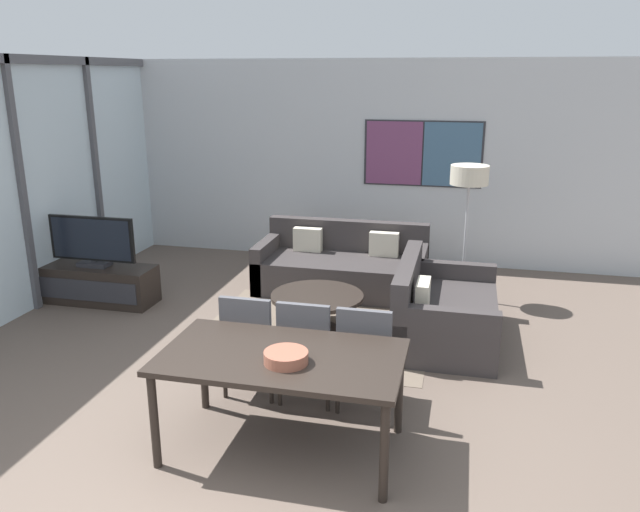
# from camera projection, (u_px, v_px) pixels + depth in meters

# --- Properties ---
(wall_back) EXTENTS (7.64, 0.09, 2.80)m
(wall_back) POSITION_uv_depth(u_px,v_px,m) (365.00, 162.00, 8.73)
(wall_back) COLOR silver
(wall_back) RESTS_ON ground_plane
(window_wall_left) EXTENTS (0.07, 5.71, 2.80)m
(window_wall_left) POSITION_uv_depth(u_px,v_px,m) (18.00, 176.00, 6.77)
(window_wall_left) COLOR silver
(window_wall_left) RESTS_ON ground_plane
(area_rug) EXTENTS (2.36, 2.06, 0.01)m
(area_rug) POSITION_uv_depth(u_px,v_px,m) (317.00, 330.00, 6.58)
(area_rug) COLOR #706051
(area_rug) RESTS_ON ground_plane
(tv_console) EXTENTS (1.41, 0.49, 0.44)m
(tv_console) POSITION_uv_depth(u_px,v_px,m) (97.00, 284.00, 7.33)
(tv_console) COLOR black
(tv_console) RESTS_ON ground_plane
(television) EXTENTS (1.06, 0.20, 0.59)m
(television) POSITION_uv_depth(u_px,v_px,m) (92.00, 242.00, 7.19)
(television) COLOR #2D2D33
(television) RESTS_ON tv_console
(sofa_main) EXTENTS (2.05, 0.97, 0.81)m
(sofa_main) POSITION_uv_depth(u_px,v_px,m) (343.00, 268.00, 7.77)
(sofa_main) COLOR #383333
(sofa_main) RESTS_ON ground_plane
(sofa_side) EXTENTS (0.97, 1.59, 0.81)m
(sofa_side) POSITION_uv_depth(u_px,v_px,m) (438.00, 314.00, 6.30)
(sofa_side) COLOR #383333
(sofa_side) RESTS_ON ground_plane
(coffee_table) EXTENTS (0.97, 0.97, 0.40)m
(coffee_table) POSITION_uv_depth(u_px,v_px,m) (317.00, 303.00, 6.49)
(coffee_table) COLOR black
(coffee_table) RESTS_ON ground_plane
(dining_table) EXTENTS (1.68, 0.94, 0.74)m
(dining_table) POSITION_uv_depth(u_px,v_px,m) (282.00, 364.00, 4.32)
(dining_table) COLOR black
(dining_table) RESTS_ON ground_plane
(dining_chair_left) EXTENTS (0.46, 0.46, 0.90)m
(dining_chair_left) POSITION_uv_depth(u_px,v_px,m) (251.00, 338.00, 5.14)
(dining_chair_left) COLOR #4C4C51
(dining_chair_left) RESTS_ON ground_plane
(dining_chair_centre) EXTENTS (0.46, 0.46, 0.90)m
(dining_chair_centre) POSITION_uv_depth(u_px,v_px,m) (307.00, 344.00, 5.02)
(dining_chair_centre) COLOR #4C4C51
(dining_chair_centre) RESTS_ON ground_plane
(dining_chair_right) EXTENTS (0.46, 0.46, 0.90)m
(dining_chair_right) POSITION_uv_depth(u_px,v_px,m) (366.00, 351.00, 4.90)
(dining_chair_right) COLOR #4C4C51
(dining_chair_right) RESTS_ON ground_plane
(fruit_bowl) EXTENTS (0.30, 0.30, 0.08)m
(fruit_bowl) POSITION_uv_depth(u_px,v_px,m) (286.00, 356.00, 4.16)
(fruit_bowl) COLOR #995642
(fruit_bowl) RESTS_ON dining_table
(floor_lamp) EXTENTS (0.43, 0.43, 1.61)m
(floor_lamp) POSITION_uv_depth(u_px,v_px,m) (469.00, 182.00, 7.09)
(floor_lamp) COLOR #2D2D33
(floor_lamp) RESTS_ON ground_plane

